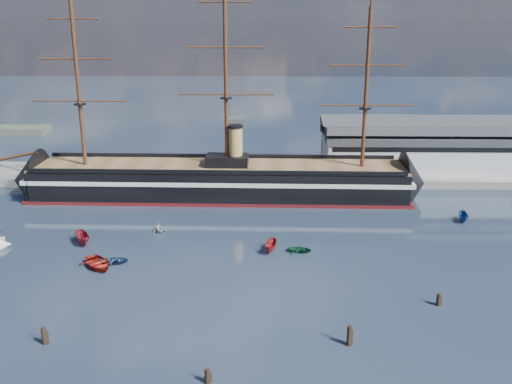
{
  "coord_description": "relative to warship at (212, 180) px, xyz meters",
  "views": [
    {
      "loc": [
        11.67,
        -71.17,
        42.16
      ],
      "look_at": [
        9.4,
        35.0,
        9.0
      ],
      "focal_mm": 40.0,
      "sensor_mm": 36.0,
      "label": 1
    }
  ],
  "objects": [
    {
      "name": "motorboat_b",
      "position": [
        -13.71,
        -39.2,
        -4.04
      ],
      "size": [
        1.75,
        3.35,
        1.49
      ],
      "primitive_type": "imported",
      "rotation": [
        0.0,
        0.0,
        1.72
      ],
      "color": "navy",
      "rests_on": "ground"
    },
    {
      "name": "warship",
      "position": [
        0.0,
        0.0,
        0.0
      ],
      "size": [
        112.99,
        17.49,
        53.94
      ],
      "rotation": [
        0.0,
        0.0,
        -0.01
      ],
      "color": "black",
      "rests_on": "ground"
    },
    {
      "name": "piling_near_left",
      "position": [
        -16.26,
        -65.17,
        -4.04
      ],
      "size": [
        0.64,
        0.64,
        3.21
      ],
      "primitive_type": "cylinder",
      "color": "black",
      "rests_on": "ground"
    },
    {
      "name": "piling_far_right",
      "position": [
        39.35,
        -53.32,
        -4.04
      ],
      "size": [
        0.64,
        0.64,
        2.65
      ],
      "primitive_type": "cylinder",
      "color": "black",
      "rests_on": "ground"
    },
    {
      "name": "piling_near_right",
      "position": [
        24.35,
        -64.51,
        -4.04
      ],
      "size": [
        0.64,
        0.64,
        3.59
      ],
      "primitive_type": "cylinder",
      "color": "black",
      "rests_on": "ground"
    },
    {
      "name": "motorboat_e",
      "position": [
        19.44,
        -33.4,
        -4.04
      ],
      "size": [
        1.41,
        2.85,
        1.28
      ],
      "primitive_type": "imported",
      "rotation": [
        0.0,
        0.0,
        1.45
      ],
      "color": "#0D3F26",
      "rests_on": "ground"
    },
    {
      "name": "motorboat_d",
      "position": [
        -8.42,
        -23.84,
        -4.04
      ],
      "size": [
        5.88,
        4.42,
        1.98
      ],
      "primitive_type": "imported",
      "rotation": [
        0.0,
        0.0,
        0.44
      ],
      "color": "silver",
      "rests_on": "ground"
    },
    {
      "name": "quay",
      "position": [
        11.74,
        16.0,
        -4.04
      ],
      "size": [
        180.0,
        18.0,
        2.0
      ],
      "primitive_type": "cube",
      "color": "slate",
      "rests_on": "ground"
    },
    {
      "name": "motorboat_c",
      "position": [
        14.11,
        -33.21,
        -4.04
      ],
      "size": [
        6.29,
        3.25,
        2.4
      ],
      "primitive_type": "imported",
      "rotation": [
        0.0,
        0.0,
        -0.18
      ],
      "color": "maroon",
      "rests_on": "ground"
    },
    {
      "name": "motorboat_f",
      "position": [
        55.19,
        -16.14,
        -4.04
      ],
      "size": [
        5.9,
        3.03,
        2.25
      ],
      "primitive_type": "imported",
      "rotation": [
        0.0,
        0.0,
        -0.18
      ],
      "color": "navy",
      "rests_on": "ground"
    },
    {
      "name": "motorboat_a",
      "position": [
        -21.95,
        -30.45,
        -4.04
      ],
      "size": [
        7.3,
        5.59,
        2.78
      ],
      "primitive_type": "imported",
      "rotation": [
        0.0,
        0.0,
        0.51
      ],
      "color": "maroon",
      "rests_on": "ground"
    },
    {
      "name": "quay_tower",
      "position": [
        4.74,
        13.0,
        5.72
      ],
      "size": [
        5.0,
        5.0,
        15.0
      ],
      "color": "silver",
      "rests_on": "ground"
    },
    {
      "name": "warehouse",
      "position": [
        59.74,
        20.0,
        3.95
      ],
      "size": [
        63.0,
        21.0,
        11.6
      ],
      "color": "#B7BABC",
      "rests_on": "ground"
    },
    {
      "name": "motorboat_g",
      "position": [
        -16.04,
        -40.93,
        -4.04
      ],
      "size": [
        4.8,
        4.24,
        2.15
      ],
      "primitive_type": "imported",
      "rotation": [
        0.0,
        0.0,
        0.64
      ],
      "color": "maroon",
      "rests_on": "ground"
    },
    {
      "name": "ground",
      "position": [
        1.74,
        -20.0,
        -4.04
      ],
      "size": [
        600.0,
        600.0,
        0.0
      ],
      "primitive_type": "plane",
      "color": "#192739",
      "rests_on": "ground"
    },
    {
      "name": "piling_near_mid",
      "position": [
        6.34,
        -73.02,
        -4.04
      ],
      "size": [
        0.64,
        0.64,
        2.56
      ],
      "primitive_type": "cylinder",
      "color": "black",
      "rests_on": "ground"
    }
  ]
}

